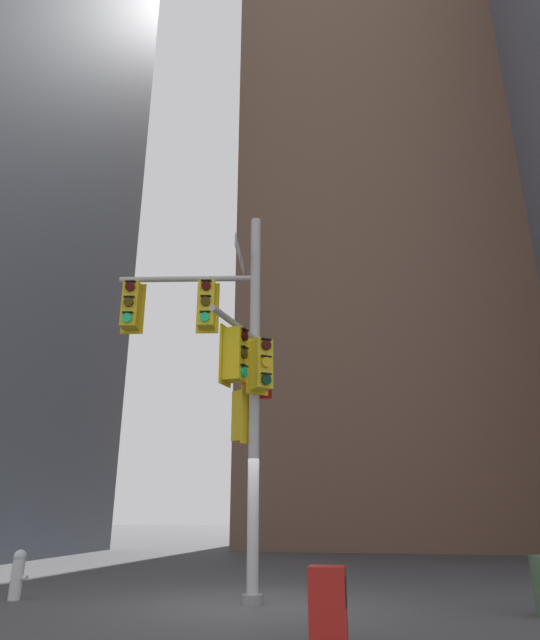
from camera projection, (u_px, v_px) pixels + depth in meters
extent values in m
plane|color=#474749|center=(252.00, 604.00, 9.57)|extent=(120.00, 120.00, 0.00)
cube|color=brown|center=(373.00, 129.00, 36.74)|extent=(14.92, 14.92, 51.99)
cylinder|color=#B2B2B5|center=(254.00, 390.00, 10.85)|extent=(0.21, 0.21, 7.70)
cylinder|color=gray|center=(252.00, 599.00, 9.59)|extent=(0.39, 0.39, 0.16)
cylinder|color=#B2B2B5|center=(188.00, 279.00, 11.70)|extent=(2.92, 0.57, 0.12)
cylinder|color=#B2B2B5|center=(235.00, 324.00, 10.35)|extent=(0.47, 1.93, 0.12)
cube|color=yellow|center=(208.00, 308.00, 11.67)|extent=(0.48, 0.10, 1.14)
cube|color=yellow|center=(207.00, 305.00, 11.49)|extent=(0.39, 0.39, 1.00)
cylinder|color=#360605|center=(206.00, 286.00, 11.42)|extent=(0.21, 0.09, 0.20)
cube|color=black|center=(206.00, 281.00, 11.45)|extent=(0.23, 0.11, 0.02)
cylinder|color=#3C2C06|center=(205.00, 301.00, 11.30)|extent=(0.21, 0.09, 0.20)
cube|color=black|center=(206.00, 296.00, 11.33)|extent=(0.23, 0.11, 0.02)
cylinder|color=#19C672|center=(205.00, 317.00, 11.18)|extent=(0.21, 0.09, 0.20)
cube|color=black|center=(205.00, 312.00, 11.22)|extent=(0.23, 0.11, 0.02)
cube|color=gold|center=(133.00, 309.00, 11.71)|extent=(0.48, 0.10, 1.14)
cube|color=gold|center=(131.00, 306.00, 11.53)|extent=(0.39, 0.39, 1.00)
cylinder|color=#360605|center=(130.00, 287.00, 11.46)|extent=(0.21, 0.09, 0.20)
cube|color=black|center=(130.00, 281.00, 11.49)|extent=(0.23, 0.11, 0.02)
cylinder|color=#3C2C06|center=(129.00, 302.00, 11.34)|extent=(0.21, 0.09, 0.20)
cube|color=black|center=(129.00, 297.00, 11.37)|extent=(0.23, 0.11, 0.02)
cylinder|color=#19C672|center=(127.00, 318.00, 11.22)|extent=(0.21, 0.09, 0.20)
cube|color=black|center=(128.00, 312.00, 11.26)|extent=(0.23, 0.11, 0.02)
cube|color=yellow|center=(225.00, 356.00, 10.22)|extent=(0.12, 0.48, 1.14)
cube|color=yellow|center=(235.00, 355.00, 10.15)|extent=(0.40, 0.40, 1.00)
cylinder|color=#360605|center=(245.00, 336.00, 10.20)|extent=(0.10, 0.21, 0.20)
cube|color=black|center=(245.00, 330.00, 10.24)|extent=(0.11, 0.23, 0.02)
cylinder|color=#3C2C06|center=(244.00, 354.00, 10.09)|extent=(0.10, 0.21, 0.20)
cube|color=black|center=(245.00, 347.00, 10.12)|extent=(0.11, 0.23, 0.02)
cylinder|color=#19C672|center=(244.00, 372.00, 9.97)|extent=(0.10, 0.21, 0.20)
cube|color=black|center=(245.00, 366.00, 10.01)|extent=(0.11, 0.23, 0.02)
cube|color=yellow|center=(257.00, 367.00, 10.90)|extent=(0.39, 0.33, 1.14)
cube|color=yellow|center=(262.00, 365.00, 10.75)|extent=(0.48, 0.48, 1.00)
cylinder|color=#360605|center=(266.00, 345.00, 10.70)|extent=(0.19, 0.17, 0.20)
cube|color=black|center=(267.00, 339.00, 10.73)|extent=(0.22, 0.19, 0.02)
cylinder|color=yellow|center=(266.00, 362.00, 10.58)|extent=(0.19, 0.17, 0.20)
cube|color=black|center=(266.00, 356.00, 10.62)|extent=(0.22, 0.19, 0.02)
cylinder|color=#06311C|center=(266.00, 380.00, 10.46)|extent=(0.19, 0.17, 0.20)
cube|color=black|center=(266.00, 374.00, 10.50)|extent=(0.22, 0.19, 0.02)
cube|color=gold|center=(250.00, 415.00, 10.77)|extent=(0.30, 0.41, 1.14)
cube|color=gold|center=(243.00, 416.00, 10.89)|extent=(0.47, 0.47, 1.00)
cylinder|color=red|center=(237.00, 400.00, 11.14)|extent=(0.16, 0.20, 0.20)
cube|color=black|center=(237.00, 394.00, 11.18)|extent=(0.18, 0.22, 0.02)
cylinder|color=#3C2C06|center=(237.00, 417.00, 11.02)|extent=(0.16, 0.20, 0.20)
cube|color=black|center=(237.00, 411.00, 11.07)|extent=(0.18, 0.22, 0.02)
cylinder|color=#06311C|center=(236.00, 435.00, 10.91)|extent=(0.16, 0.20, 0.20)
cube|color=black|center=(236.00, 429.00, 10.95)|extent=(0.18, 0.22, 0.02)
cube|color=white|center=(240.00, 256.00, 11.87)|extent=(0.21, 1.63, 0.28)
cube|color=#19479E|center=(240.00, 256.00, 11.87)|extent=(0.20, 1.59, 0.24)
cube|color=red|center=(257.00, 380.00, 11.14)|extent=(0.64, 0.03, 0.80)
cube|color=white|center=(257.00, 380.00, 11.14)|extent=(0.60, 0.02, 0.76)
cylinder|color=silver|center=(17.00, 580.00, 10.13)|extent=(0.22, 0.22, 0.69)
sphere|color=silver|center=(20.00, 556.00, 10.26)|extent=(0.23, 0.23, 0.23)
cylinder|color=silver|center=(25.00, 578.00, 10.11)|extent=(0.10, 0.09, 0.09)
cube|color=red|center=(328.00, 608.00, 6.49)|extent=(0.44, 0.36, 0.91)
cube|color=black|center=(346.00, 591.00, 6.52)|extent=(0.01, 0.29, 0.33)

